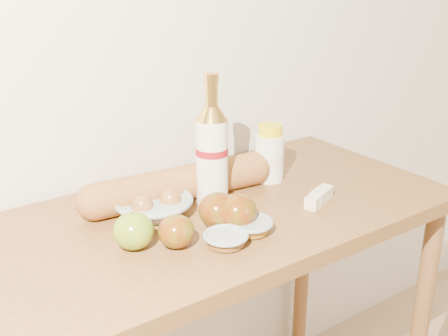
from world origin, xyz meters
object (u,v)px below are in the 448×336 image
(table, at_px, (217,254))
(egg_bowl, at_px, (153,204))
(cream_bottle, at_px, (269,155))
(bourbon_bottle, at_px, (212,152))
(baguette, at_px, (180,184))

(table, relative_size, egg_bowl, 5.70)
(table, height_order, egg_bowl, egg_bowl)
(cream_bottle, bearing_deg, bourbon_bottle, 167.78)
(bourbon_bottle, distance_m, cream_bottle, 0.22)
(egg_bowl, height_order, baguette, baguette)
(egg_bowl, bearing_deg, cream_bottle, 1.52)
(cream_bottle, xyz_separation_m, baguette, (-0.27, 0.02, -0.03))
(cream_bottle, bearing_deg, table, 178.47)
(cream_bottle, bearing_deg, baguette, 154.57)
(egg_bowl, bearing_deg, table, -26.27)
(cream_bottle, distance_m, egg_bowl, 0.37)
(egg_bowl, bearing_deg, bourbon_bottle, -7.43)
(baguette, bearing_deg, cream_bottle, 0.63)
(cream_bottle, distance_m, baguette, 0.28)
(bourbon_bottle, distance_m, baguette, 0.12)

